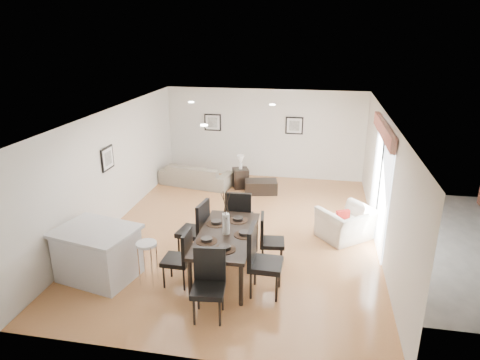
% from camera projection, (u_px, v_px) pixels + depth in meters
% --- Properties ---
extents(ground, '(8.00, 8.00, 0.00)m').
position_uv_depth(ground, '(240.00, 232.00, 9.73)').
color(ground, tan).
rests_on(ground, ground).
extents(wall_back, '(6.00, 0.04, 2.70)m').
position_uv_depth(wall_back, '(264.00, 134.00, 12.98)').
color(wall_back, silver).
rests_on(wall_back, ground).
extents(wall_front, '(6.00, 0.04, 2.70)m').
position_uv_depth(wall_front, '(184.00, 275.00, 5.57)').
color(wall_front, silver).
rests_on(wall_front, ground).
extents(wall_left, '(0.04, 8.00, 2.70)m').
position_uv_depth(wall_left, '(112.00, 168.00, 9.80)').
color(wall_left, silver).
rests_on(wall_left, ground).
extents(wall_right, '(0.04, 8.00, 2.70)m').
position_uv_depth(wall_right, '(384.00, 185.00, 8.76)').
color(wall_right, silver).
rests_on(wall_right, ground).
extents(ceiling, '(6.00, 8.00, 0.02)m').
position_uv_depth(ceiling, '(240.00, 115.00, 8.82)').
color(ceiling, white).
rests_on(ceiling, wall_back).
extents(sofa, '(2.23, 1.20, 0.62)m').
position_uv_depth(sofa, '(196.00, 175.00, 12.58)').
color(sofa, gray).
rests_on(sofa, ground).
extents(armchair, '(1.44, 1.43, 0.71)m').
position_uv_depth(armchair, '(346.00, 224.00, 9.33)').
color(armchair, silver).
rests_on(armchair, ground).
extents(dining_table, '(1.03, 2.02, 0.83)m').
position_uv_depth(dining_table, '(226.00, 238.00, 7.86)').
color(dining_table, black).
rests_on(dining_table, ground).
extents(dining_chair_wnear, '(0.48, 0.48, 1.06)m').
position_uv_depth(dining_chair_wnear, '(181.00, 255.00, 7.57)').
color(dining_chair_wnear, black).
rests_on(dining_chair_wnear, ground).
extents(dining_chair_wfar, '(0.61, 0.61, 1.21)m').
position_uv_depth(dining_chair_wfar, '(197.00, 227.00, 8.45)').
color(dining_chair_wfar, black).
rests_on(dining_chair_wfar, ground).
extents(dining_chair_enear, '(0.57, 0.57, 1.25)m').
position_uv_depth(dining_chair_enear, '(260.00, 257.00, 7.29)').
color(dining_chair_enear, black).
rests_on(dining_chair_enear, ground).
extents(dining_chair_efar, '(0.51, 0.51, 1.03)m').
position_uv_depth(dining_chair_efar, '(268.00, 237.00, 8.25)').
color(dining_chair_efar, black).
rests_on(dining_chair_efar, ground).
extents(dining_chair_head, '(0.56, 0.56, 1.14)m').
position_uv_depth(dining_chair_head, '(209.00, 279.00, 6.75)').
color(dining_chair_head, black).
rests_on(dining_chair_head, ground).
extents(dining_chair_foot, '(0.57, 0.57, 1.21)m').
position_uv_depth(dining_chair_foot, '(239.00, 214.00, 9.02)').
color(dining_chair_foot, black).
rests_on(dining_chair_foot, ground).
extents(vase, '(1.00, 1.57, 0.83)m').
position_uv_depth(vase, '(226.00, 218.00, 7.72)').
color(vase, white).
rests_on(vase, dining_table).
extents(coffee_table, '(0.99, 0.70, 0.36)m').
position_uv_depth(coffee_table, '(261.00, 187.00, 12.00)').
color(coffee_table, black).
rests_on(coffee_table, ground).
extents(side_table, '(0.55, 0.55, 0.57)m').
position_uv_depth(side_table, '(241.00, 178.00, 12.38)').
color(side_table, black).
rests_on(side_table, ground).
extents(table_lamp, '(0.21, 0.21, 0.40)m').
position_uv_depth(table_lamp, '(241.00, 160.00, 12.19)').
color(table_lamp, white).
rests_on(table_lamp, side_table).
extents(cushion, '(0.31, 0.23, 0.30)m').
position_uv_depth(cushion, '(343.00, 217.00, 9.19)').
color(cushion, maroon).
rests_on(cushion, armchair).
extents(kitchen_island, '(1.60, 1.35, 0.98)m').
position_uv_depth(kitchen_island, '(98.00, 253.00, 7.83)').
color(kitchen_island, silver).
rests_on(kitchen_island, ground).
extents(bar_stool, '(0.37, 0.37, 0.80)m').
position_uv_depth(bar_stool, '(147.00, 248.00, 7.59)').
color(bar_stool, silver).
rests_on(bar_stool, ground).
extents(framed_print_back_left, '(0.52, 0.04, 0.52)m').
position_uv_depth(framed_print_back_left, '(213.00, 122.00, 13.13)').
color(framed_print_back_left, black).
rests_on(framed_print_back_left, wall_back).
extents(framed_print_back_right, '(0.52, 0.04, 0.52)m').
position_uv_depth(framed_print_back_right, '(294.00, 126.00, 12.70)').
color(framed_print_back_right, black).
rests_on(framed_print_back_right, wall_back).
extents(framed_print_left_wall, '(0.04, 0.52, 0.52)m').
position_uv_depth(framed_print_left_wall, '(107.00, 158.00, 9.51)').
color(framed_print_left_wall, black).
rests_on(framed_print_left_wall, wall_left).
extents(sliding_door, '(0.12, 2.70, 2.57)m').
position_uv_depth(sliding_door, '(381.00, 166.00, 8.94)').
color(sliding_door, white).
rests_on(sliding_door, wall_right).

